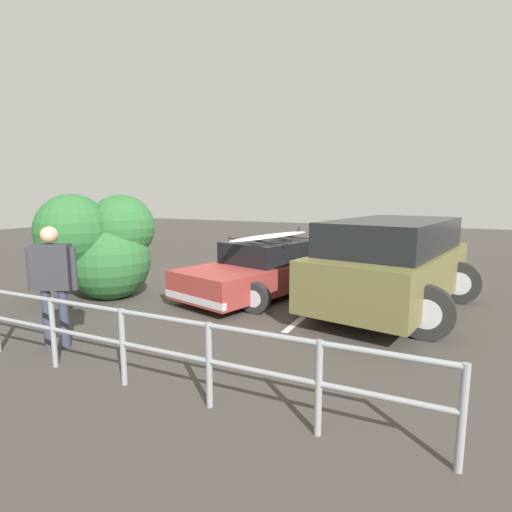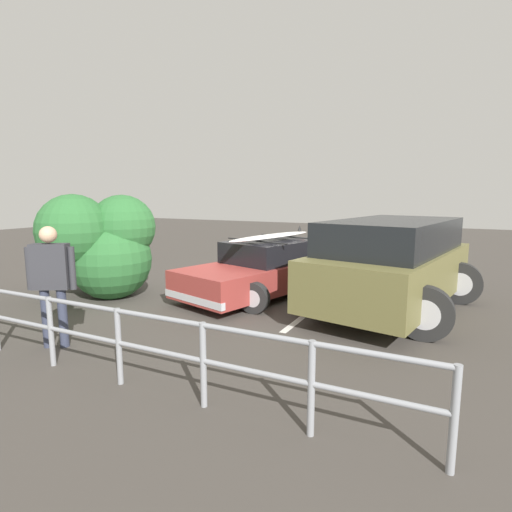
% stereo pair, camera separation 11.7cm
% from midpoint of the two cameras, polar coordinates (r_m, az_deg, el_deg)
% --- Properties ---
extents(ground_plane, '(44.00, 44.00, 0.02)m').
position_cam_midpoint_polar(ground_plane, '(9.74, -1.20, -4.69)').
color(ground_plane, '#423D38').
rests_on(ground_plane, ground).
extents(parking_stripe, '(0.12, 4.66, 0.00)m').
position_cam_midpoint_polar(parking_stripe, '(8.82, 10.16, -6.18)').
color(parking_stripe, silver).
rests_on(parking_stripe, ground).
extents(sedan_car, '(2.98, 4.74, 1.50)m').
position_cam_midpoint_polar(sedan_car, '(9.19, 2.25, -1.72)').
color(sedan_car, '#9E3833').
rests_on(sedan_car, ground).
extents(suv_car, '(3.29, 4.78, 1.78)m').
position_cam_midpoint_polar(suv_car, '(8.23, 19.24, -0.97)').
color(suv_car, brown).
rests_on(suv_car, ground).
extents(person_bystander, '(0.62, 0.43, 1.81)m').
position_cam_midpoint_polar(person_bystander, '(6.51, -26.74, -2.52)').
color(person_bystander, '#33384C').
rests_on(person_bystander, ground).
extents(railing_fence, '(7.23, 0.19, 0.94)m').
position_cam_midpoint_polar(railing_fence, '(5.06, -18.44, -10.67)').
color(railing_fence, gray).
rests_on(railing_fence, ground).
extents(bush_near_left, '(2.55, 2.34, 2.31)m').
position_cam_midpoint_polar(bush_near_left, '(9.51, -21.69, 1.25)').
color(bush_near_left, brown).
rests_on(bush_near_left, ground).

